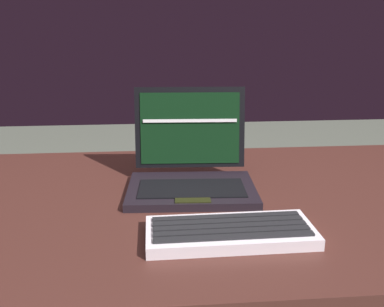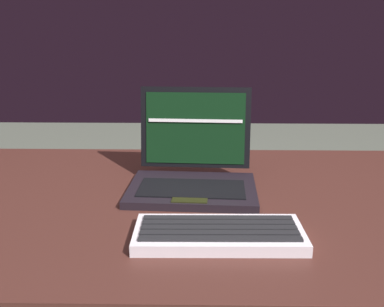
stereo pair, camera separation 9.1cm
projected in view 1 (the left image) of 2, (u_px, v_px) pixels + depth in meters
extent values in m
cube|color=#43211B|center=(234.00, 202.00, 0.94)|extent=(1.66, 0.75, 0.03)
cube|color=black|center=(192.00, 190.00, 0.95)|extent=(0.30, 0.21, 0.02)
cube|color=black|center=(192.00, 188.00, 0.93)|extent=(0.24, 0.12, 0.00)
cube|color=black|center=(193.00, 200.00, 0.87)|extent=(0.08, 0.04, 0.00)
cube|color=black|center=(190.00, 128.00, 1.02)|extent=(0.27, 0.05, 0.19)
cube|color=black|center=(190.00, 128.00, 1.02)|extent=(0.24, 0.04, 0.17)
cube|color=silver|center=(190.00, 121.00, 1.01)|extent=(0.23, 0.01, 0.01)
cube|color=silver|center=(230.00, 233.00, 0.75)|extent=(0.30, 0.13, 0.02)
cube|color=black|center=(235.00, 237.00, 0.71)|extent=(0.28, 0.02, 0.00)
cube|color=black|center=(232.00, 231.00, 0.73)|extent=(0.28, 0.02, 0.00)
cube|color=black|center=(230.00, 226.00, 0.75)|extent=(0.28, 0.02, 0.00)
cube|color=black|center=(228.00, 221.00, 0.76)|extent=(0.28, 0.02, 0.00)
cube|color=black|center=(226.00, 217.00, 0.78)|extent=(0.28, 0.02, 0.00)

